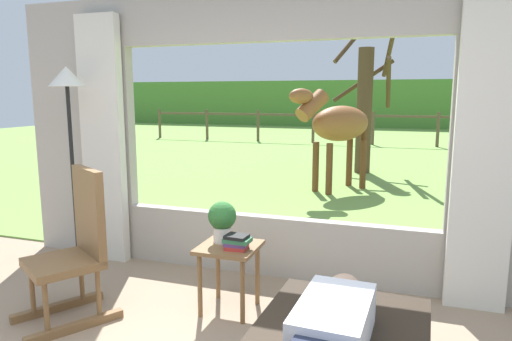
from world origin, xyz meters
name	(u,v)px	position (x,y,z in m)	size (l,w,h in m)	color
back_wall_with_window	(273,140)	(0.00, 2.26, 1.25)	(5.20, 0.12, 2.55)	#ADA599
curtain_panel_left	(103,141)	(-1.69, 2.12, 1.20)	(0.44, 0.10, 2.40)	silver
curtain_panel_right	(485,156)	(1.69, 2.12, 1.20)	(0.44, 0.10, 2.40)	silver
outdoor_pasture_lawn	(370,147)	(0.00, 13.16, 0.01)	(36.00, 21.68, 0.02)	#759E47
distant_hill_ridge	(387,104)	(0.00, 23.00, 1.20)	(36.00, 2.00, 2.40)	#4D8334
rocking_chair	(76,247)	(-1.13, 1.01, 0.55)	(0.75, 0.82, 1.12)	brown
side_table	(229,257)	(-0.10, 1.47, 0.43)	(0.44, 0.44, 0.52)	brown
potted_plant	(222,219)	(-0.18, 1.53, 0.70)	(0.22, 0.22, 0.32)	silver
book_stack	(237,242)	(-0.02, 1.41, 0.58)	(0.20, 0.17, 0.11)	#B22D28
floor_lamp_left	(69,107)	(-1.80, 1.80, 1.54)	(0.32, 0.32, 1.90)	black
horse	(338,125)	(-0.01, 6.14, 1.16)	(1.33, 1.68, 1.73)	brown
pasture_tree	(365,105)	(0.25, 8.22, 1.45)	(1.33, 1.15, 3.18)	#4C3823
pasture_fence_line	(373,123)	(0.00, 13.87, 0.74)	(16.10, 0.10, 1.10)	brown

